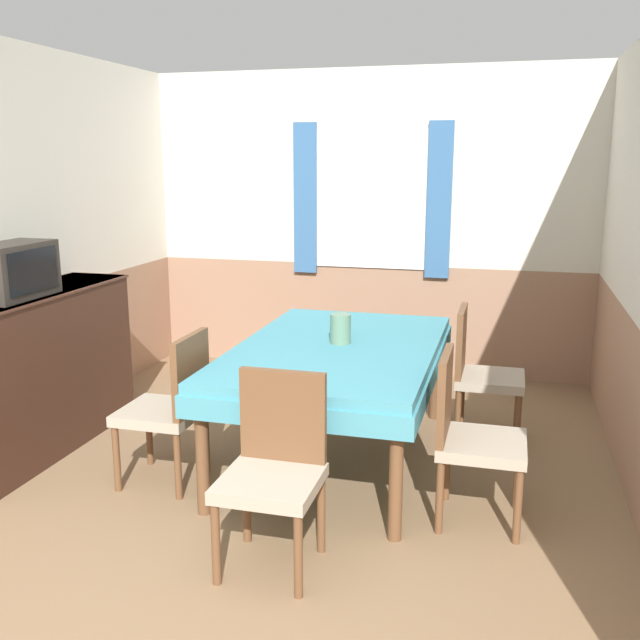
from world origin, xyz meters
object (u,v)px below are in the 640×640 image
(chair_head_near, at_px, (275,464))
(vase, at_px, (340,329))
(dining_table, at_px, (337,361))
(chair_left_near, at_px, (171,404))
(chair_right_far, at_px, (480,370))
(chair_right_near, at_px, (469,432))
(tv, at_px, (13,271))
(sideboard, at_px, (39,370))

(chair_head_near, relative_size, vase, 4.88)
(dining_table, relative_size, chair_left_near, 2.19)
(chair_head_near, xyz_separation_m, chair_right_far, (0.84, 1.79, 0.00))
(chair_right_far, bearing_deg, chair_right_near, 0.00)
(vase, bearing_deg, chair_head_near, -90.35)
(chair_head_near, distance_m, tv, 2.12)
(chair_left_near, xyz_separation_m, sideboard, (-1.05, 0.24, 0.05))
(chair_right_near, relative_size, tv, 1.68)
(chair_right_near, xyz_separation_m, chair_right_far, (0.00, 1.15, 0.00))
(dining_table, bearing_deg, chair_right_near, -34.47)
(chair_right_near, height_order, sideboard, sideboard)
(dining_table, distance_m, tv, 2.02)
(dining_table, xyz_separation_m, chair_left_near, (-0.84, -0.58, -0.16))
(dining_table, relative_size, sideboard, 1.25)
(chair_right_far, height_order, tv, tv)
(chair_left_near, xyz_separation_m, vase, (0.85, 0.62, 0.35))
(dining_table, distance_m, vase, 0.20)
(dining_table, relative_size, vase, 10.69)
(chair_right_near, xyz_separation_m, tv, (-2.71, 0.06, 0.72))
(chair_right_far, height_order, vase, vase)
(chair_right_near, distance_m, vase, 1.10)
(chair_right_near, height_order, vase, vase)
(dining_table, bearing_deg, sideboard, -169.99)
(sideboard, bearing_deg, chair_right_far, 18.43)
(sideboard, bearing_deg, vase, 11.31)
(dining_table, xyz_separation_m, sideboard, (-1.89, -0.33, -0.11))
(dining_table, height_order, chair_right_near, chair_right_near)
(chair_right_near, xyz_separation_m, sideboard, (-2.73, 0.24, 0.05))
(chair_right_far, xyz_separation_m, sideboard, (-2.73, -0.91, 0.05))
(vase, bearing_deg, chair_left_near, -143.70)
(sideboard, bearing_deg, dining_table, 10.01)
(chair_right_near, height_order, tv, tv)
(dining_table, xyz_separation_m, chair_head_near, (0.00, -1.21, -0.16))
(chair_head_near, relative_size, tv, 1.68)
(sideboard, bearing_deg, chair_left_near, -12.93)
(chair_head_near, height_order, chair_right_far, same)
(chair_head_near, height_order, sideboard, sideboard)
(tv, bearing_deg, dining_table, 15.45)
(chair_head_near, height_order, chair_right_near, same)
(tv, distance_m, vase, 1.99)
(chair_right_far, bearing_deg, chair_left_near, -55.53)
(chair_left_near, bearing_deg, chair_right_near, -90.00)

